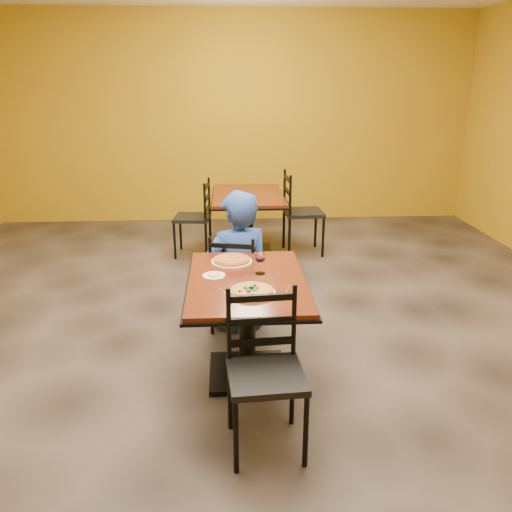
{
  "coord_description": "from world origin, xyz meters",
  "views": [
    {
      "loc": [
        -0.14,
        -3.84,
        2.06
      ],
      "look_at": [
        0.08,
        -0.3,
        0.85
      ],
      "focal_mm": 36.54,
      "sensor_mm": 36.0,
      "label": 1
    }
  ],
  "objects": [
    {
      "name": "pizza_far",
      "position": [
        -0.1,
        -0.14,
        0.77
      ],
      "size": [
        0.28,
        0.28,
        0.02
      ],
      "primitive_type": "cylinder",
      "color": "orange",
      "rests_on": "plate_far"
    },
    {
      "name": "dip",
      "position": [
        -0.23,
        -0.43,
        0.76
      ],
      "size": [
        0.09,
        0.09,
        0.01
      ],
      "primitive_type": "cylinder",
      "color": "tan",
      "rests_on": "side_plate"
    },
    {
      "name": "knife",
      "position": [
        0.26,
        -0.72,
        0.75
      ],
      "size": [
        0.07,
        0.21,
        0.0
      ],
      "primitive_type": "cube",
      "rotation": [
        0.0,
        0.0,
        -0.27
      ],
      "color": "silver",
      "rests_on": "table_main"
    },
    {
      "name": "wall_back",
      "position": [
        0.0,
        4.0,
        1.5
      ],
      "size": [
        7.0,
        0.01,
        3.0
      ],
      "primitive_type": "cube",
      "color": "#AB8813",
      "rests_on": "ground"
    },
    {
      "name": "fork",
      "position": [
        -0.16,
        -0.71,
        0.75
      ],
      "size": [
        0.1,
        0.18,
        0.0
      ],
      "primitive_type": "cube",
      "rotation": [
        0.0,
        0.0,
        0.46
      ],
      "color": "silver",
      "rests_on": "table_main"
    },
    {
      "name": "chair_main_far",
      "position": [
        -0.06,
        0.29,
        0.43
      ],
      "size": [
        0.47,
        0.47,
        0.86
      ],
      "primitive_type": null,
      "rotation": [
        0.0,
        0.0,
        2.91
      ],
      "color": "black",
      "rests_on": "floor"
    },
    {
      "name": "plate_main",
      "position": [
        0.02,
        -0.75,
        0.76
      ],
      "size": [
        0.31,
        0.31,
        0.01
      ],
      "primitive_type": "cylinder",
      "color": "white",
      "rests_on": "table_main"
    },
    {
      "name": "table_second",
      "position": [
        0.14,
        2.31,
        0.56
      ],
      "size": [
        0.88,
        1.29,
        0.75
      ],
      "rotation": [
        0.0,
        0.0,
        -0.01
      ],
      "color": "#561D0D",
      "rests_on": "floor"
    },
    {
      "name": "wine_glass",
      "position": [
        0.1,
        -0.4,
        0.84
      ],
      "size": [
        0.08,
        0.08,
        0.18
      ],
      "primitive_type": null,
      "color": "white",
      "rests_on": "table_main"
    },
    {
      "name": "side_plate",
      "position": [
        -0.23,
        -0.43,
        0.76
      ],
      "size": [
        0.16,
        0.16,
        0.01
      ],
      "primitive_type": "cylinder",
      "color": "white",
      "rests_on": "table_main"
    },
    {
      "name": "chair_second_right",
      "position": [
        0.82,
        2.31,
        0.5
      ],
      "size": [
        0.48,
        0.48,
        1.01
      ],
      "primitive_type": null,
      "rotation": [
        0.0,
        0.0,
        1.62
      ],
      "color": "black",
      "rests_on": "floor"
    },
    {
      "name": "table_main",
      "position": [
        0.0,
        -0.5,
        0.56
      ],
      "size": [
        0.83,
        1.23,
        0.75
      ],
      "color": "#561D0D",
      "rests_on": "floor"
    },
    {
      "name": "diner",
      "position": [
        -0.04,
        0.35,
        0.6
      ],
      "size": [
        0.7,
        0.57,
        1.2
      ],
      "primitive_type": "imported",
      "rotation": [
        0.0,
        0.0,
        3.48
      ],
      "color": "navy",
      "rests_on": "floor"
    },
    {
      "name": "plate_far",
      "position": [
        -0.1,
        -0.14,
        0.76
      ],
      "size": [
        0.31,
        0.31,
        0.01
      ],
      "primitive_type": "cylinder",
      "color": "white",
      "rests_on": "table_main"
    },
    {
      "name": "floor",
      "position": [
        0.0,
        0.0,
        0.0
      ],
      "size": [
        7.0,
        8.0,
        0.01
      ],
      "primitive_type": "cube",
      "color": "black",
      "rests_on": "ground"
    },
    {
      "name": "chair_main_near",
      "position": [
        0.07,
        -1.29,
        0.47
      ],
      "size": [
        0.45,
        0.45,
        0.94
      ],
      "primitive_type": null,
      "rotation": [
        0.0,
        0.0,
        0.07
      ],
      "color": "black",
      "rests_on": "floor"
    },
    {
      "name": "pizza_main",
      "position": [
        0.02,
        -0.75,
        0.77
      ],
      "size": [
        0.28,
        0.28,
        0.02
      ],
      "primitive_type": "cylinder",
      "color": "maroon",
      "rests_on": "plate_main"
    },
    {
      "name": "chair_second_left",
      "position": [
        -0.54,
        2.31,
        0.46
      ],
      "size": [
        0.46,
        0.46,
        0.92
      ],
      "primitive_type": null,
      "rotation": [
        0.0,
        0.0,
        -1.68
      ],
      "color": "black",
      "rests_on": "floor"
    }
  ]
}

